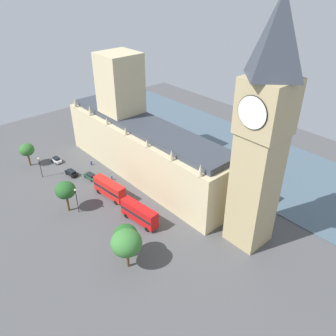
{
  "coord_description": "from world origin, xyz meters",
  "views": [
    {
      "loc": [
        50.48,
        68.9,
        53.71
      ],
      "look_at": [
        1.0,
        12.96,
        8.85
      ],
      "focal_mm": 36.41,
      "sensor_mm": 36.0,
      "label": 1
    }
  ],
  "objects_px": {
    "double_decker_bus_near_tower": "(110,189)",
    "pedestrian_by_river_gate": "(91,163)",
    "plane_tree_leading": "(126,243)",
    "car_dark_green_midblock": "(91,176)",
    "plane_tree_trailing": "(65,190)",
    "car_white_far_end": "(56,160)",
    "pedestrian_kerbside": "(112,178)",
    "car_black_corner": "(71,173)",
    "street_lamp_slot_12": "(40,164)",
    "clock_tower": "(263,131)",
    "plane_tree_opposite_hall": "(27,150)",
    "street_lamp_slot_11": "(76,196)",
    "plane_tree_slot_10": "(126,235)",
    "double_decker_bus_under_trees": "(139,213)",
    "parliament_building": "(141,141)"
  },
  "relations": [
    {
      "from": "pedestrian_kerbside",
      "to": "street_lamp_slot_12",
      "type": "height_order",
      "value": "street_lamp_slot_12"
    },
    {
      "from": "plane_tree_trailing",
      "to": "plane_tree_slot_10",
      "type": "bearing_deg",
      "value": 93.99
    },
    {
      "from": "double_decker_bus_near_tower",
      "to": "pedestrian_by_river_gate",
      "type": "height_order",
      "value": "double_decker_bus_near_tower"
    },
    {
      "from": "car_white_far_end",
      "to": "pedestrian_kerbside",
      "type": "bearing_deg",
      "value": -74.95
    },
    {
      "from": "car_white_far_end",
      "to": "pedestrian_by_river_gate",
      "type": "xyz_separation_m",
      "value": [
        -7.36,
        8.8,
        -0.18
      ]
    },
    {
      "from": "car_dark_green_midblock",
      "to": "plane_tree_opposite_hall",
      "type": "relative_size",
      "value": 0.67
    },
    {
      "from": "street_lamp_slot_11",
      "to": "clock_tower",
      "type": "bearing_deg",
      "value": 125.39
    },
    {
      "from": "plane_tree_opposite_hall",
      "to": "plane_tree_slot_10",
      "type": "relative_size",
      "value": 0.86
    },
    {
      "from": "double_decker_bus_near_tower",
      "to": "plane_tree_leading",
      "type": "xyz_separation_m",
      "value": [
        10.77,
        23.18,
        3.78
      ]
    },
    {
      "from": "street_lamp_slot_12",
      "to": "car_dark_green_midblock",
      "type": "bearing_deg",
      "value": 135.01
    },
    {
      "from": "car_black_corner",
      "to": "plane_tree_trailing",
      "type": "relative_size",
      "value": 0.54
    },
    {
      "from": "pedestrian_by_river_gate",
      "to": "plane_tree_trailing",
      "type": "height_order",
      "value": "plane_tree_trailing"
    },
    {
      "from": "parliament_building",
      "to": "pedestrian_by_river_gate",
      "type": "height_order",
      "value": "parliament_building"
    },
    {
      "from": "plane_tree_opposite_hall",
      "to": "street_lamp_slot_11",
      "type": "xyz_separation_m",
      "value": [
        0.22,
        30.9,
        -0.55
      ]
    },
    {
      "from": "plane_tree_leading",
      "to": "double_decker_bus_under_trees",
      "type": "bearing_deg",
      "value": -136.99
    },
    {
      "from": "plane_tree_opposite_hall",
      "to": "clock_tower",
      "type": "bearing_deg",
      "value": 110.19
    },
    {
      "from": "car_white_far_end",
      "to": "pedestrian_kerbside",
      "type": "xyz_separation_m",
      "value": [
        -7.3,
        20.32,
        -0.2
      ]
    },
    {
      "from": "car_black_corner",
      "to": "pedestrian_by_river_gate",
      "type": "relative_size",
      "value": 2.88
    },
    {
      "from": "car_white_far_end",
      "to": "street_lamp_slot_12",
      "type": "relative_size",
      "value": 0.64
    },
    {
      "from": "clock_tower",
      "to": "pedestrian_by_river_gate",
      "type": "bearing_deg",
      "value": -79.73
    },
    {
      "from": "car_dark_green_midblock",
      "to": "plane_tree_trailing",
      "type": "relative_size",
      "value": 0.59
    },
    {
      "from": "clock_tower",
      "to": "plane_tree_leading",
      "type": "bearing_deg",
      "value": -23.57
    },
    {
      "from": "double_decker_bus_under_trees",
      "to": "street_lamp_slot_12",
      "type": "xyz_separation_m",
      "value": [
        9.07,
        -35.0,
        1.9
      ]
    },
    {
      "from": "pedestrian_by_river_gate",
      "to": "street_lamp_slot_11",
      "type": "height_order",
      "value": "street_lamp_slot_11"
    },
    {
      "from": "street_lamp_slot_11",
      "to": "double_decker_bus_under_trees",
      "type": "bearing_deg",
      "value": 124.89
    },
    {
      "from": "street_lamp_slot_11",
      "to": "street_lamp_slot_12",
      "type": "relative_size",
      "value": 1.08
    },
    {
      "from": "double_decker_bus_under_trees",
      "to": "pedestrian_by_river_gate",
      "type": "relative_size",
      "value": 6.79
    },
    {
      "from": "double_decker_bus_near_tower",
      "to": "plane_tree_opposite_hall",
      "type": "xyz_separation_m",
      "value": [
        9.4,
        -30.54,
        2.76
      ]
    },
    {
      "from": "car_dark_green_midblock",
      "to": "street_lamp_slot_11",
      "type": "height_order",
      "value": "street_lamp_slot_11"
    },
    {
      "from": "clock_tower",
      "to": "street_lamp_slot_12",
      "type": "xyz_separation_m",
      "value": [
        23.89,
        -55.62,
        -22.26
      ]
    },
    {
      "from": "car_white_far_end",
      "to": "double_decker_bus_near_tower",
      "type": "distance_m",
      "value": 27.06
    },
    {
      "from": "car_white_far_end",
      "to": "car_dark_green_midblock",
      "type": "xyz_separation_m",
      "value": [
        -3.1,
        15.59,
        0.0
      ]
    },
    {
      "from": "double_decker_bus_under_trees",
      "to": "street_lamp_slot_11",
      "type": "relative_size",
      "value": 1.52
    },
    {
      "from": "car_black_corner",
      "to": "plane_tree_leading",
      "type": "distance_m",
      "value": 41.07
    },
    {
      "from": "car_black_corner",
      "to": "pedestrian_kerbside",
      "type": "relative_size",
      "value": 2.99
    },
    {
      "from": "pedestrian_by_river_gate",
      "to": "plane_tree_opposite_hall",
      "type": "height_order",
      "value": "plane_tree_opposite_hall"
    },
    {
      "from": "plane_tree_slot_10",
      "to": "double_decker_bus_under_trees",
      "type": "bearing_deg",
      "value": -140.3
    },
    {
      "from": "parliament_building",
      "to": "car_black_corner",
      "type": "bearing_deg",
      "value": -33.67
    },
    {
      "from": "plane_tree_slot_10",
      "to": "street_lamp_slot_11",
      "type": "height_order",
      "value": "plane_tree_slot_10"
    },
    {
      "from": "plane_tree_leading",
      "to": "pedestrian_by_river_gate",
      "type": "bearing_deg",
      "value": -110.82
    },
    {
      "from": "car_black_corner",
      "to": "plane_tree_slot_10",
      "type": "bearing_deg",
      "value": -106.37
    },
    {
      "from": "pedestrian_kerbside",
      "to": "street_lamp_slot_11",
      "type": "xyz_separation_m",
      "value": [
        14.48,
        6.92,
        4.16
      ]
    },
    {
      "from": "clock_tower",
      "to": "plane_tree_trailing",
      "type": "xyz_separation_m",
      "value": [
        25.5,
        -36.14,
        -20.65
      ]
    },
    {
      "from": "double_decker_bus_under_trees",
      "to": "car_dark_green_midblock",
      "type": "bearing_deg",
      "value": -98.42
    },
    {
      "from": "car_white_far_end",
      "to": "car_dark_green_midblock",
      "type": "bearing_deg",
      "value": -83.44
    },
    {
      "from": "plane_tree_opposite_hall",
      "to": "plane_tree_trailing",
      "type": "height_order",
      "value": "plane_tree_trailing"
    },
    {
      "from": "clock_tower",
      "to": "pedestrian_kerbside",
      "type": "bearing_deg",
      "value": -76.83
    },
    {
      "from": "clock_tower",
      "to": "plane_tree_leading",
      "type": "height_order",
      "value": "clock_tower"
    },
    {
      "from": "car_white_far_end",
      "to": "car_black_corner",
      "type": "height_order",
      "value": "same"
    },
    {
      "from": "car_dark_green_midblock",
      "to": "plane_tree_trailing",
      "type": "bearing_deg",
      "value": -147.38
    }
  ]
}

